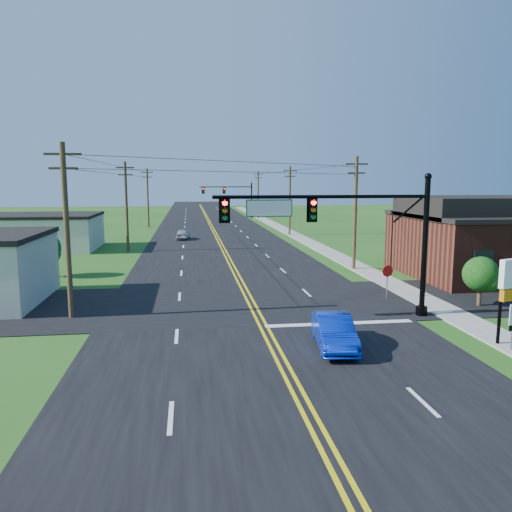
{
  "coord_description": "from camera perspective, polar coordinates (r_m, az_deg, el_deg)",
  "views": [
    {
      "loc": [
        -3.34,
        -16.3,
        7.06
      ],
      "look_at": [
        0.21,
        10.0,
        3.08
      ],
      "focal_mm": 35.0,
      "sensor_mm": 36.0,
      "label": 1
    }
  ],
  "objects": [
    {
      "name": "ground",
      "position": [
        18.07,
        3.71,
        -14.48
      ],
      "size": [
        260.0,
        260.0,
        0.0
      ],
      "primitive_type": "plane",
      "color": "#1D4D16",
      "rests_on": "ground"
    },
    {
      "name": "utility_pole_left_a",
      "position": [
        27.11,
        -20.82,
        3.03
      ],
      "size": [
        1.8,
        0.28,
        9.0
      ],
      "color": "#372B19",
      "rests_on": "ground"
    },
    {
      "name": "signal_mast_far",
      "position": [
        96.64,
        -3.1,
        7.03
      ],
      "size": [
        10.98,
        0.6,
        7.48
      ],
      "color": "black",
      "rests_on": "ground"
    },
    {
      "name": "utility_pole_left_b",
      "position": [
        51.72,
        -14.6,
        5.67
      ],
      "size": [
        1.8,
        0.28,
        9.0
      ],
      "color": "#372B19",
      "rests_on": "ground"
    },
    {
      "name": "blue_car",
      "position": [
        21.69,
        8.91,
        -8.62
      ],
      "size": [
        1.97,
        4.38,
        1.4
      ],
      "primitive_type": "imported",
      "rotation": [
        0.0,
        0.0,
        -0.12
      ],
      "color": "#0825B2",
      "rests_on": "ground"
    },
    {
      "name": "utility_pole_right_c",
      "position": [
        95.24,
        0.24,
        7.13
      ],
      "size": [
        1.8,
        0.28,
        9.0
      ],
      "color": "#372B19",
      "rests_on": "ground"
    },
    {
      "name": "utility_pole_left_c",
      "position": [
        78.57,
        -12.27,
        6.64
      ],
      "size": [
        1.8,
        0.28,
        9.0
      ],
      "color": "#372B19",
      "rests_on": "ground"
    },
    {
      "name": "stop_sign",
      "position": [
        31.16,
        14.79,
        -2.05
      ],
      "size": [
        0.73,
        0.14,
        2.06
      ],
      "rotation": [
        0.0,
        0.0,
        0.14
      ],
      "color": "slate",
      "rests_on": "ground"
    },
    {
      "name": "shrub_corner",
      "position": [
        30.98,
        24.3,
        -1.91
      ],
      "size": [
        2.0,
        2.0,
        2.86
      ],
      "color": "#372B19",
      "rests_on": "ground"
    },
    {
      "name": "road_main",
      "position": [
        66.75,
        -4.78,
        2.45
      ],
      "size": [
        16.0,
        220.0,
        0.04
      ],
      "primitive_type": "cube",
      "color": "black",
      "rests_on": "ground"
    },
    {
      "name": "cream_bldg_far",
      "position": [
        56.75,
        -23.7,
        2.55
      ],
      "size": [
        12.2,
        9.2,
        3.7
      ],
      "color": "beige",
      "rests_on": "ground"
    },
    {
      "name": "distant_car",
      "position": [
        61.66,
        -8.37,
        2.45
      ],
      "size": [
        1.77,
        3.74,
        1.24
      ],
      "primitive_type": "imported",
      "rotation": [
        0.0,
        0.0,
        3.06
      ],
      "color": "silver",
      "rests_on": "ground"
    },
    {
      "name": "tree_left",
      "position": [
        40.05,
        -23.06,
        0.83
      ],
      "size": [
        2.4,
        2.4,
        3.37
      ],
      "color": "#372B19",
      "rests_on": "ground"
    },
    {
      "name": "tree_right_back",
      "position": [
        46.72,
        16.82,
        2.69
      ],
      "size": [
        3.0,
        3.0,
        4.1
      ],
      "color": "#372B19",
      "rests_on": "ground"
    },
    {
      "name": "signal_mast_main",
      "position": [
        25.59,
        9.83,
        3.23
      ],
      "size": [
        11.3,
        0.6,
        7.48
      ],
      "color": "black",
      "rests_on": "ground"
    },
    {
      "name": "utility_pole_right_b",
      "position": [
        65.67,
        3.88,
        6.48
      ],
      "size": [
        1.8,
        0.28,
        9.0
      ],
      "color": "#372B19",
      "rests_on": "ground"
    },
    {
      "name": "utility_pole_right_a",
      "position": [
        40.56,
        11.27,
        5.07
      ],
      "size": [
        1.8,
        0.28,
        9.0
      ],
      "color": "#372B19",
      "rests_on": "ground"
    },
    {
      "name": "sidewalk",
      "position": [
        58.4,
        6.08,
        1.58
      ],
      "size": [
        2.0,
        160.0,
        0.08
      ],
      "primitive_type": "cube",
      "color": "gray",
      "rests_on": "ground"
    },
    {
      "name": "brick_building",
      "position": [
        41.75,
        26.37,
        1.17
      ],
      "size": [
        14.2,
        11.2,
        4.7
      ],
      "color": "#502017",
      "rests_on": "ground"
    },
    {
      "name": "road_cross",
      "position": [
        29.35,
        -0.93,
        -5.34
      ],
      "size": [
        70.0,
        10.0,
        0.04
      ],
      "primitive_type": "cube",
      "color": "black",
      "rests_on": "ground"
    }
  ]
}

